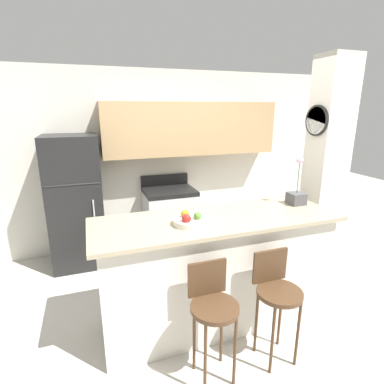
% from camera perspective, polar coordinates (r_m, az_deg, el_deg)
% --- Properties ---
extents(ground_plane, '(14.00, 14.00, 0.00)m').
position_cam_1_polar(ground_plane, '(3.25, 4.38, -22.92)').
color(ground_plane, beige).
extents(wall_back, '(5.60, 0.38, 2.55)m').
position_cam_1_polar(wall_back, '(4.45, -3.39, 8.48)').
color(wall_back, silver).
rests_on(wall_back, ground_plane).
extents(pillar_right, '(0.38, 0.32, 2.55)m').
position_cam_1_polar(pillar_right, '(3.61, 23.86, 2.45)').
color(pillar_right, silver).
rests_on(pillar_right, ground_plane).
extents(counter_bar, '(2.24, 0.76, 1.08)m').
position_cam_1_polar(counter_bar, '(2.94, 4.61, -14.64)').
color(counter_bar, silver).
rests_on(counter_bar, ground_plane).
extents(refrigerator, '(0.66, 0.63, 1.71)m').
position_cam_1_polar(refrigerator, '(4.13, -21.27, -1.84)').
color(refrigerator, black).
rests_on(refrigerator, ground_plane).
extents(stove_range, '(0.71, 0.59, 1.07)m').
position_cam_1_polar(stove_range, '(4.41, -4.21, -5.12)').
color(stove_range, silver).
rests_on(stove_range, ground_plane).
extents(bar_stool_left, '(0.36, 0.36, 0.92)m').
position_cam_1_polar(bar_stool_left, '(2.38, 3.94, -20.91)').
color(bar_stool_left, '#4C331E').
rests_on(bar_stool_left, ground_plane).
extents(bar_stool_right, '(0.36, 0.36, 0.92)m').
position_cam_1_polar(bar_stool_right, '(2.61, 15.79, -17.82)').
color(bar_stool_right, '#4C331E').
rests_on(bar_stool_right, ground_plane).
extents(orchid_vase, '(0.16, 0.16, 0.49)m').
position_cam_1_polar(orchid_vase, '(3.22, 19.29, -0.43)').
color(orchid_vase, '#4C4C51').
rests_on(orchid_vase, counter_bar).
extents(fruit_bowl, '(0.29, 0.29, 0.11)m').
position_cam_1_polar(fruit_bowl, '(2.53, -0.48, -5.45)').
color(fruit_bowl, silver).
rests_on(fruit_bowl, counter_bar).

